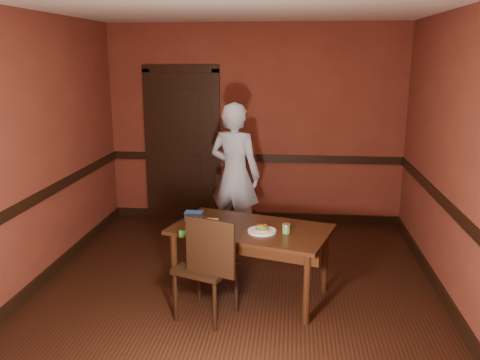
% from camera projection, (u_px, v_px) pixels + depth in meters
% --- Properties ---
extents(floor, '(4.00, 4.50, 0.01)m').
position_uv_depth(floor, '(236.00, 291.00, 5.04)').
color(floor, black).
rests_on(floor, ground).
extents(ceiling, '(4.00, 4.50, 0.01)m').
position_uv_depth(ceiling, '(236.00, 5.00, 4.39)').
color(ceiling, silver).
rests_on(ceiling, ground).
extents(wall_back, '(4.00, 0.02, 2.70)m').
position_uv_depth(wall_back, '(255.00, 125.00, 6.89)').
color(wall_back, brown).
rests_on(wall_back, ground).
extents(wall_front, '(4.00, 0.02, 2.70)m').
position_uv_depth(wall_front, '(185.00, 245.00, 2.54)').
color(wall_front, brown).
rests_on(wall_front, ground).
extents(wall_left, '(0.02, 4.50, 2.70)m').
position_uv_depth(wall_left, '(31.00, 153.00, 4.92)').
color(wall_left, brown).
rests_on(wall_left, ground).
extents(wall_right, '(0.02, 4.50, 2.70)m').
position_uv_depth(wall_right, '(459.00, 162.00, 4.51)').
color(wall_right, brown).
rests_on(wall_right, ground).
extents(dado_back, '(4.00, 0.03, 0.10)m').
position_uv_depth(dado_back, '(254.00, 158.00, 6.98)').
color(dado_back, black).
rests_on(dado_back, ground).
extents(dado_left, '(0.03, 4.50, 0.10)m').
position_uv_depth(dado_left, '(37.00, 198.00, 5.03)').
color(dado_left, black).
rests_on(dado_left, ground).
extents(dado_right, '(0.03, 4.50, 0.10)m').
position_uv_depth(dado_right, '(452.00, 211.00, 4.62)').
color(dado_right, black).
rests_on(dado_right, ground).
extents(baseboard_back, '(4.00, 0.03, 0.12)m').
position_uv_depth(baseboard_back, '(254.00, 216.00, 7.18)').
color(baseboard_back, black).
rests_on(baseboard_back, ground).
extents(baseboard_left, '(0.03, 4.50, 0.12)m').
position_uv_depth(baseboard_left, '(45.00, 276.00, 5.23)').
color(baseboard_left, black).
rests_on(baseboard_left, ground).
extents(baseboard_right, '(0.03, 4.50, 0.12)m').
position_uv_depth(baseboard_right, '(444.00, 295.00, 4.82)').
color(baseboard_right, black).
rests_on(baseboard_right, ground).
extents(door, '(1.05, 0.07, 2.20)m').
position_uv_depth(door, '(182.00, 143.00, 7.02)').
color(door, black).
rests_on(door, ground).
extents(dining_table, '(1.64, 1.21, 0.69)m').
position_uv_depth(dining_table, '(250.00, 261.00, 4.89)').
color(dining_table, black).
rests_on(dining_table, floor).
extents(chair_far, '(0.51, 0.51, 0.85)m').
position_uv_depth(chair_far, '(234.00, 213.00, 6.13)').
color(chair_far, black).
rests_on(chair_far, floor).
extents(chair_near, '(0.59, 0.59, 0.97)m').
position_uv_depth(chair_near, '(206.00, 265.00, 4.45)').
color(chair_near, black).
rests_on(chair_near, floor).
extents(person, '(0.74, 0.61, 1.75)m').
position_uv_depth(person, '(235.00, 175.00, 6.11)').
color(person, silver).
rests_on(person, floor).
extents(sandwich_plate, '(0.27, 0.27, 0.07)m').
position_uv_depth(sandwich_plate, '(262.00, 230.00, 4.69)').
color(sandwich_plate, silver).
rests_on(sandwich_plate, dining_table).
extents(sauce_jar, '(0.08, 0.08, 0.09)m').
position_uv_depth(sauce_jar, '(286.00, 228.00, 4.65)').
color(sauce_jar, '#4B8136').
rests_on(sauce_jar, dining_table).
extents(cheese_saucer, '(0.15, 0.15, 0.05)m').
position_uv_depth(cheese_saucer, '(212.00, 222.00, 4.91)').
color(cheese_saucer, silver).
rests_on(cheese_saucer, dining_table).
extents(food_tub, '(0.18, 0.12, 0.07)m').
position_uv_depth(food_tub, '(194.00, 215.00, 5.06)').
color(food_tub, blue).
rests_on(food_tub, dining_table).
extents(wrapped_veg, '(0.26, 0.10, 0.07)m').
position_uv_depth(wrapped_veg, '(194.00, 234.00, 4.54)').
color(wrapped_veg, '#184615').
rests_on(wrapped_veg, dining_table).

